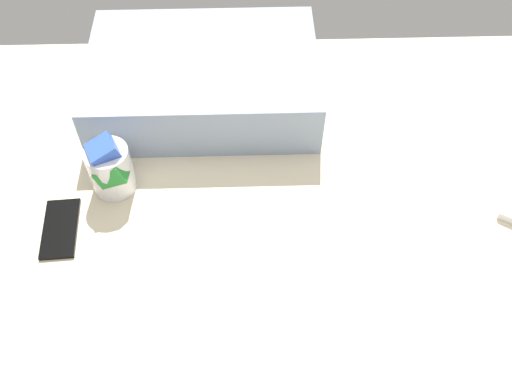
# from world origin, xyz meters

# --- Properties ---
(bed_mattress) EXTENTS (1.80, 1.40, 0.18)m
(bed_mattress) POSITION_xyz_m (0.00, 0.00, 0.09)
(bed_mattress) COLOR beige
(bed_mattress) RESTS_ON ground
(snack_cup) EXTENTS (0.09, 0.09, 0.14)m
(snack_cup) POSITION_xyz_m (-0.42, 0.22, 0.24)
(snack_cup) COLOR silver
(snack_cup) RESTS_ON bed_mattress
(cell_phone) EXTENTS (0.08, 0.14, 0.01)m
(cell_phone) POSITION_xyz_m (-0.51, 0.11, 0.18)
(cell_phone) COLOR black
(cell_phone) RESTS_ON bed_mattress
(pillow) EXTENTS (0.52, 0.36, 0.13)m
(pillow) POSITION_xyz_m (-0.23, 0.48, 0.24)
(pillow) COLOR #8C9EB7
(pillow) RESTS_ON bed_mattress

